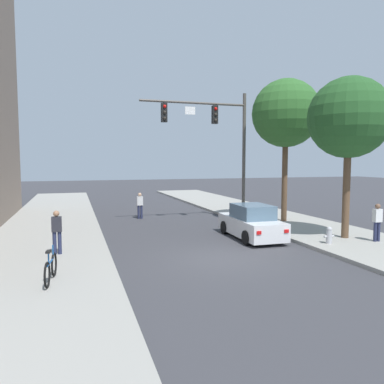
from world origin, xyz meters
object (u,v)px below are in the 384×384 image
at_px(street_tree_second, 286,114).
at_px(pedestrian_crossing_road, 140,204).
at_px(pedestrian_sidewalk_left_walker, 57,230).
at_px(pedestrian_sidewalk_right_walker, 377,220).
at_px(street_tree_nearest, 349,118).
at_px(car_lead_white, 251,223).
at_px(fire_hydrant, 329,235).
at_px(traffic_signal_mast, 216,132).
at_px(bicycle_leaning, 51,268).

bearing_deg(street_tree_second, pedestrian_crossing_road, 150.98).
xyz_separation_m(pedestrian_sidewalk_left_walker, pedestrian_sidewalk_right_walker, (13.08, -1.87, 0.00)).
relative_size(pedestrian_sidewalk_left_walker, street_tree_nearest, 0.23).
bearing_deg(pedestrian_crossing_road, car_lead_white, -62.05).
bearing_deg(pedestrian_sidewalk_right_walker, street_tree_nearest, 125.12).
bearing_deg(street_tree_second, pedestrian_sidewalk_right_walker, -82.49).
distance_m(street_tree_nearest, street_tree_second, 5.10).
bearing_deg(street_tree_second, fire_hydrant, -103.77).
relative_size(car_lead_white, pedestrian_sidewalk_left_walker, 2.61).
height_order(car_lead_white, street_tree_second, street_tree_second).
xyz_separation_m(car_lead_white, street_tree_second, (3.74, 3.20, 5.59)).
xyz_separation_m(pedestrian_sidewalk_right_walker, street_tree_second, (-0.81, 6.11, 5.25)).
height_order(pedestrian_crossing_road, street_tree_second, street_tree_second).
relative_size(traffic_signal_mast, pedestrian_sidewalk_right_walker, 4.57).
distance_m(car_lead_white, bicycle_leaning, 9.61).
relative_size(traffic_signal_mast, street_tree_second, 0.92).
distance_m(pedestrian_sidewalk_right_walker, street_tree_second, 8.10).
distance_m(pedestrian_sidewalk_left_walker, bicycle_leaning, 3.34).
xyz_separation_m(pedestrian_crossing_road, fire_hydrant, (6.28, -10.10, -0.41)).
bearing_deg(traffic_signal_mast, pedestrian_sidewalk_left_walker, -145.54).
bearing_deg(pedestrian_sidewalk_right_walker, pedestrian_sidewalk_left_walker, 171.87).
height_order(traffic_signal_mast, pedestrian_sidewalk_right_walker, traffic_signal_mast).
bearing_deg(bicycle_leaning, car_lead_white, 26.85).
xyz_separation_m(bicycle_leaning, street_tree_nearest, (12.36, 2.51, 4.97)).
relative_size(fire_hydrant, street_tree_nearest, 0.10).
xyz_separation_m(car_lead_white, pedestrian_crossing_road, (-3.97, 7.48, 0.19)).
bearing_deg(traffic_signal_mast, pedestrian_sidewalk_right_walker, -60.69).
xyz_separation_m(pedestrian_sidewalk_left_walker, fire_hydrant, (10.84, -1.58, -0.56)).
bearing_deg(street_tree_nearest, fire_hydrant, -151.95).
xyz_separation_m(pedestrian_crossing_road, street_tree_nearest, (7.76, -9.31, 4.60)).
bearing_deg(bicycle_leaning, traffic_signal_mast, 46.70).
bearing_deg(pedestrian_crossing_road, traffic_signal_mast, -31.86).
relative_size(pedestrian_sidewalk_right_walker, fire_hydrant, 2.28).
distance_m(pedestrian_crossing_road, street_tree_second, 10.34).
distance_m(bicycle_leaning, fire_hydrant, 11.02).
height_order(bicycle_leaning, street_tree_nearest, street_tree_nearest).
bearing_deg(pedestrian_sidewalk_right_walker, fire_hydrant, 172.75).
bearing_deg(pedestrian_sidewalk_left_walker, traffic_signal_mast, 34.46).
bearing_deg(street_tree_nearest, car_lead_white, 154.17).
xyz_separation_m(pedestrian_sidewalk_left_walker, street_tree_nearest, (12.32, -0.79, 4.45)).
height_order(pedestrian_sidewalk_left_walker, bicycle_leaning, pedestrian_sidewalk_left_walker).
height_order(pedestrian_sidewalk_left_walker, pedestrian_crossing_road, pedestrian_sidewalk_left_walker).
distance_m(pedestrian_sidewalk_right_walker, bicycle_leaning, 13.21).
bearing_deg(pedestrian_sidewalk_left_walker, street_tree_nearest, -3.69).
height_order(traffic_signal_mast, street_tree_nearest, traffic_signal_mast).
relative_size(pedestrian_sidewalk_right_walker, bicycle_leaning, 0.93).
distance_m(car_lead_white, street_tree_second, 7.45).
bearing_deg(fire_hydrant, pedestrian_sidewalk_left_walker, 171.69).
height_order(car_lead_white, street_tree_nearest, street_tree_nearest).
bearing_deg(fire_hydrant, pedestrian_crossing_road, 121.87).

